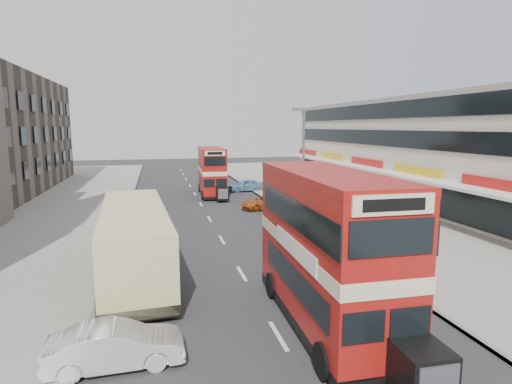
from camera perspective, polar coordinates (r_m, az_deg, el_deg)
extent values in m
plane|color=#28282B|center=(12.84, 5.85, -23.14)|extent=(160.00, 160.00, 0.00)
cube|color=#28282B|center=(31.21, -6.41, -3.68)|extent=(12.00, 90.00, 0.01)
cube|color=gray|center=(34.72, 13.66, -2.47)|extent=(12.00, 90.00, 0.15)
cube|color=gray|center=(32.06, -28.26, -4.24)|extent=(12.00, 90.00, 0.15)
cube|color=gray|center=(31.06, -17.67, -3.98)|extent=(0.20, 90.00, 0.16)
cube|color=gray|center=(32.48, 4.34, -3.02)|extent=(0.20, 90.00, 0.16)
cube|color=beige|center=(40.07, 22.85, 4.97)|extent=(8.00, 46.00, 9.00)
cube|color=black|center=(38.10, 17.67, 0.69)|extent=(0.10, 44.00, 2.40)
cube|color=gray|center=(40.07, 23.26, 11.54)|extent=(8.20, 46.20, 0.40)
cube|color=white|center=(37.51, 16.66, 2.77)|extent=(1.80, 44.00, 0.20)
cylinder|color=slate|center=(30.18, 6.50, 3.57)|extent=(0.16, 0.16, 8.00)
cube|color=slate|center=(29.94, 5.90, 11.21)|extent=(1.00, 0.20, 0.25)
cube|color=black|center=(15.31, 9.35, -16.09)|extent=(2.72, 8.18, 0.36)
cube|color=maroon|center=(14.84, 9.47, -11.82)|extent=(2.70, 8.18, 2.24)
cube|color=beige|center=(14.44, 9.60, -7.10)|extent=(2.74, 8.22, 0.46)
cube|color=maroon|center=(14.15, 9.73, -2.35)|extent=(2.70, 8.18, 2.13)
cube|color=maroon|center=(13.97, 9.86, 2.27)|extent=(2.72, 8.20, 0.25)
cube|color=black|center=(11.68, 21.78, -22.05)|extent=(1.24, 1.24, 1.32)
cube|color=black|center=(41.89, -6.04, 0.01)|extent=(2.58, 7.30, 0.32)
cube|color=maroon|center=(41.73, -6.07, 1.47)|extent=(2.56, 7.30, 1.98)
cube|color=beige|center=(41.60, -6.09, 3.01)|extent=(2.60, 7.34, 0.41)
cube|color=maroon|center=(41.50, -6.12, 4.49)|extent=(2.56, 7.30, 1.89)
cube|color=maroon|center=(41.44, -6.14, 5.90)|extent=(2.58, 7.32, 0.23)
cube|color=black|center=(37.79, -4.65, -0.19)|extent=(1.12, 1.13, 1.17)
cube|color=black|center=(20.41, -16.15, -9.57)|extent=(3.51, 11.21, 0.44)
cube|color=beige|center=(20.05, -16.31, -6.13)|extent=(3.49, 11.21, 2.87)
imported|color=silver|center=(13.24, -18.68, -19.38)|extent=(3.86, 1.44, 1.26)
imported|color=#A62110|center=(26.47, 6.75, -4.61)|extent=(4.50, 2.32, 1.25)
imported|color=#BA4A12|center=(34.52, 1.30, -1.44)|extent=(4.31, 2.42, 1.14)
imported|color=#5F96BF|center=(44.02, -1.36, 0.93)|extent=(3.96, 1.95, 1.30)
imported|color=gray|center=(26.35, 13.24, -3.96)|extent=(0.65, 0.45, 1.75)
imported|color=gray|center=(30.38, 1.84, -2.99)|extent=(0.91, 2.02, 1.03)
imported|color=black|center=(30.23, 1.85, -1.58)|extent=(0.72, 0.52, 1.85)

